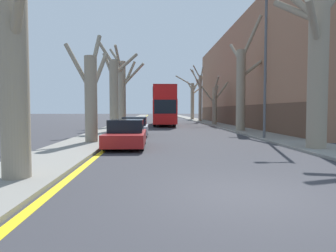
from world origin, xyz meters
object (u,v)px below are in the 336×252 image
Objects in this scene: parked_car_1 at (135,127)px; parked_car_0 at (126,134)px; street_tree_right_4 at (192,98)px; street_tree_left_1 at (91,94)px; street_tree_right_0 at (317,58)px; street_tree_right_1 at (242,85)px; double_decker_bus at (163,104)px; lamp_post at (264,59)px; street_tree_left_2 at (114,92)px; street_tree_left_3 at (122,89)px; street_tree_right_2 at (214,102)px; street_tree_right_3 at (200,94)px; street_tree_left_0 at (13,44)px.

parked_car_0 is at bearing -90.00° from parked_car_1.
street_tree_left_1 is at bearing -104.68° from street_tree_right_4.
street_tree_right_0 is 11.62m from street_tree_right_1.
parked_car_0 reaches higher than parked_car_1.
street_tree_left_1 is 20.41m from double_decker_bus.
street_tree_right_0 is at bearing -83.59° from lamp_post.
street_tree_left_2 reaches higher than parked_car_1.
street_tree_right_0 is 9.51m from parked_car_0.
street_tree_left_1 reaches higher than double_decker_bus.
street_tree_right_1 is at bearing 22.58° from parked_car_1.
lamp_post is (8.12, 3.37, 4.30)m from parked_car_0.
parked_car_1 is (-8.78, -36.47, -3.49)m from street_tree_right_4.
street_tree_right_4 is at bearing 89.92° from street_tree_right_1.
street_tree_left_3 is 0.94× the size of street_tree_right_1.
street_tree_right_2 is 0.65× the size of lamp_post.
street_tree_left_1 is at bearing 163.41° from street_tree_right_0.
double_decker_bus is 15.42m from parked_car_1.
parked_car_0 is (2.03, -1.58, -2.08)m from street_tree_left_1.
street_tree_right_0 is (10.77, -20.03, -0.01)m from street_tree_left_3.
parked_car_1 is at bearing -108.44° from street_tree_right_3.
street_tree_right_1 is at bearing -89.63° from street_tree_right_3.
street_tree_right_3 is 2.18× the size of parked_car_1.
street_tree_right_2 is at bearing 67.55° from parked_car_0.
street_tree_left_3 is at bearing 124.15° from lamp_post.
lamp_post is at bearing -55.85° from street_tree_left_3.
street_tree_right_1 is at bearing 89.75° from street_tree_right_0.
street_tree_right_1 is 11.01m from street_tree_right_2.
double_decker_bus is at bearing 104.92° from street_tree_right_0.
street_tree_left_1 is at bearing -118.88° from street_tree_right_2.
lamp_post is (-0.61, -6.65, 1.04)m from street_tree_right_1.
street_tree_left_3 reaches higher than double_decker_bus.
street_tree_left_1 is 0.55× the size of double_decker_bus.
double_decker_bus is (-6.15, 23.08, -1.62)m from street_tree_right_0.
street_tree_right_4 reaches higher than street_tree_right_2.
street_tree_right_0 is at bearing -75.08° from double_decker_bus.
street_tree_left_3 is at bearing 99.85° from parked_car_1.
street_tree_right_0 reaches higher than street_tree_right_3.
street_tree_left_2 is 0.83× the size of street_tree_right_3.
street_tree_right_1 is 2.15× the size of parked_car_0.
parked_car_0 is (2.08, 7.23, -2.80)m from street_tree_left_0.
parked_car_0 is at bearing -101.58° from street_tree_right_4.
street_tree_left_1 is at bearing 142.07° from parked_car_0.
street_tree_right_1 is (10.82, -8.41, -0.29)m from street_tree_left_3.
street_tree_right_3 is 10.70m from street_tree_right_4.
parked_car_1 is at bearing 67.09° from street_tree_left_1.
street_tree_right_3 is at bearing 60.43° from double_decker_bus.
street_tree_right_3 is (-0.09, 33.76, 0.17)m from street_tree_right_0.
street_tree_right_1 is 32.84m from street_tree_right_4.
street_tree_left_0 is 0.82× the size of street_tree_right_3.
parked_car_1 is at bearing 81.30° from street_tree_left_0.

